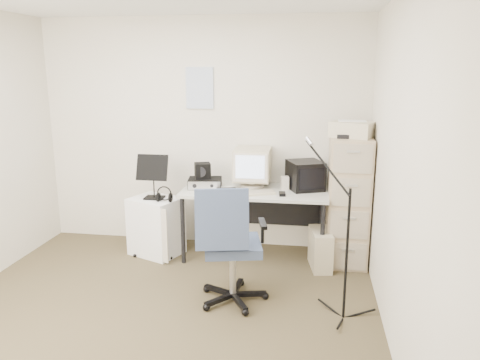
# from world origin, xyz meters

# --- Properties ---
(floor) EXTENTS (3.60, 3.60, 0.01)m
(floor) POSITION_xyz_m (0.00, 0.00, -0.01)
(floor) COLOR #423E28
(floor) RESTS_ON ground
(wall_back) EXTENTS (3.60, 0.02, 2.50)m
(wall_back) POSITION_xyz_m (0.00, 1.80, 1.25)
(wall_back) COLOR beige
(wall_back) RESTS_ON ground
(wall_right) EXTENTS (0.02, 3.60, 2.50)m
(wall_right) POSITION_xyz_m (1.80, 0.00, 1.25)
(wall_right) COLOR beige
(wall_right) RESTS_ON ground
(wall_calendar) EXTENTS (0.30, 0.02, 0.44)m
(wall_calendar) POSITION_xyz_m (-0.02, 1.79, 1.75)
(wall_calendar) COLOR white
(wall_calendar) RESTS_ON wall_back
(filing_cabinet) EXTENTS (0.40, 0.60, 1.30)m
(filing_cabinet) POSITION_xyz_m (1.58, 1.48, 0.65)
(filing_cabinet) COLOR tan
(filing_cabinet) RESTS_ON floor
(printer) EXTENTS (0.47, 0.40, 0.15)m
(printer) POSITION_xyz_m (1.58, 1.45, 1.38)
(printer) COLOR beige
(printer) RESTS_ON filing_cabinet
(desk) EXTENTS (1.50, 0.70, 0.73)m
(desk) POSITION_xyz_m (0.63, 1.45, 0.36)
(desk) COLOR #B9B89F
(desk) RESTS_ON floor
(crt_monitor) EXTENTS (0.38, 0.40, 0.41)m
(crt_monitor) POSITION_xyz_m (0.59, 1.58, 0.94)
(crt_monitor) COLOR beige
(crt_monitor) RESTS_ON desk
(crt_tv) EXTENTS (0.43, 0.44, 0.30)m
(crt_tv) POSITION_xyz_m (1.14, 1.56, 0.88)
(crt_tv) COLOR black
(crt_tv) RESTS_ON desk
(desk_speaker) EXTENTS (0.09, 0.09, 0.14)m
(desk_speaker) POSITION_xyz_m (0.93, 1.50, 0.80)
(desk_speaker) COLOR beige
(desk_speaker) RESTS_ON desk
(keyboard) EXTENTS (0.44, 0.30, 0.02)m
(keyboard) POSITION_xyz_m (0.64, 1.27, 0.74)
(keyboard) COLOR beige
(keyboard) RESTS_ON desk
(mouse) EXTENTS (0.07, 0.11, 0.03)m
(mouse) POSITION_xyz_m (0.92, 1.27, 0.75)
(mouse) COLOR black
(mouse) RESTS_ON desk
(radio_receiver) EXTENTS (0.38, 0.30, 0.10)m
(radio_receiver) POSITION_xyz_m (0.10, 1.46, 0.78)
(radio_receiver) COLOR black
(radio_receiver) RESTS_ON desk
(radio_speaker) EXTENTS (0.20, 0.19, 0.16)m
(radio_speaker) POSITION_xyz_m (0.07, 1.48, 0.91)
(radio_speaker) COLOR black
(radio_speaker) RESTS_ON radio_receiver
(papers) EXTENTS (0.31, 0.37, 0.02)m
(papers) POSITION_xyz_m (0.32, 1.31, 0.74)
(papers) COLOR white
(papers) RESTS_ON desk
(pc_tower) EXTENTS (0.25, 0.44, 0.39)m
(pc_tower) POSITION_xyz_m (1.32, 1.25, 0.19)
(pc_tower) COLOR beige
(pc_tower) RESTS_ON floor
(office_chair) EXTENTS (0.72, 0.72, 1.05)m
(office_chair) POSITION_xyz_m (0.57, 0.43, 0.52)
(office_chair) COLOR #3C4962
(office_chair) RESTS_ON floor
(side_cart) EXTENTS (0.62, 0.56, 0.62)m
(side_cart) POSITION_xyz_m (-0.42, 1.35, 0.31)
(side_cart) COLOR white
(side_cart) RESTS_ON floor
(music_stand) EXTENTS (0.35, 0.22, 0.48)m
(music_stand) POSITION_xyz_m (-0.43, 1.35, 0.86)
(music_stand) COLOR black
(music_stand) RESTS_ON side_cart
(headphones) EXTENTS (0.22, 0.22, 0.03)m
(headphones) POSITION_xyz_m (-0.29, 1.25, 0.67)
(headphones) COLOR black
(headphones) RESTS_ON side_cart
(mic_stand) EXTENTS (0.03, 0.03, 1.41)m
(mic_stand) POSITION_xyz_m (1.50, 0.29, 0.70)
(mic_stand) COLOR black
(mic_stand) RESTS_ON floor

